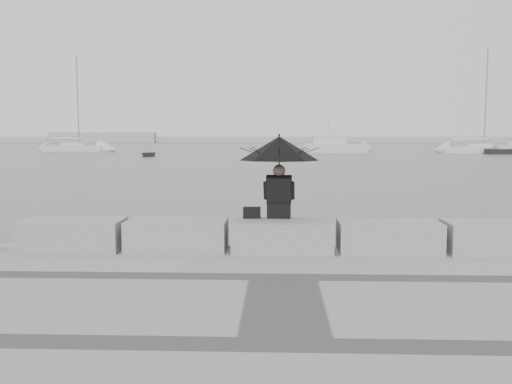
{
  "coord_description": "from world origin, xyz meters",
  "views": [
    {
      "loc": [
        -0.07,
        -9.5,
        2.39
      ],
      "look_at": [
        -0.55,
        3.0,
        1.11
      ],
      "focal_mm": 40.0,
      "sensor_mm": 36.0,
      "label": 1
    }
  ],
  "objects_px": {
    "sailboat_left": "(76,148)",
    "small_motorboat": "(509,151)",
    "motor_cruiser": "(335,146)",
    "dinghy": "(148,154)",
    "seated_person": "(279,155)",
    "sailboat_right": "(480,149)"
  },
  "relations": [
    {
      "from": "sailboat_left",
      "to": "small_motorboat",
      "type": "distance_m",
      "value": 55.8
    },
    {
      "from": "motor_cruiser",
      "to": "small_motorboat",
      "type": "xyz_separation_m",
      "value": [
        20.39,
        -4.17,
        -0.57
      ]
    },
    {
      "from": "dinghy",
      "to": "seated_person",
      "type": "bearing_deg",
      "value": -72.0
    },
    {
      "from": "seated_person",
      "to": "dinghy",
      "type": "height_order",
      "value": "seated_person"
    },
    {
      "from": "motor_cruiser",
      "to": "small_motorboat",
      "type": "distance_m",
      "value": 20.82
    },
    {
      "from": "seated_person",
      "to": "dinghy",
      "type": "xyz_separation_m",
      "value": [
        -13.91,
        51.09,
        -1.76
      ]
    },
    {
      "from": "sailboat_left",
      "to": "motor_cruiser",
      "type": "relative_size",
      "value": 1.57
    },
    {
      "from": "sailboat_left",
      "to": "motor_cruiser",
      "type": "distance_m",
      "value": 35.09
    },
    {
      "from": "small_motorboat",
      "to": "dinghy",
      "type": "bearing_deg",
      "value": -176.14
    },
    {
      "from": "small_motorboat",
      "to": "dinghy",
      "type": "height_order",
      "value": "small_motorboat"
    },
    {
      "from": "sailboat_left",
      "to": "sailboat_right",
      "type": "height_order",
      "value": "same"
    },
    {
      "from": "small_motorboat",
      "to": "sailboat_right",
      "type": "bearing_deg",
      "value": 131.47
    },
    {
      "from": "motor_cruiser",
      "to": "dinghy",
      "type": "xyz_separation_m",
      "value": [
        -21.3,
        -13.42,
        -0.62
      ]
    },
    {
      "from": "sailboat_right",
      "to": "motor_cruiser",
      "type": "bearing_deg",
      "value": -174.29
    },
    {
      "from": "sailboat_right",
      "to": "motor_cruiser",
      "type": "relative_size",
      "value": 1.57
    },
    {
      "from": "dinghy",
      "to": "small_motorboat",
      "type": "bearing_deg",
      "value": 15.28
    },
    {
      "from": "small_motorboat",
      "to": "motor_cruiser",
      "type": "bearing_deg",
      "value": 159.78
    },
    {
      "from": "small_motorboat",
      "to": "seated_person",
      "type": "bearing_deg",
      "value": -123.37
    },
    {
      "from": "seated_person",
      "to": "small_motorboat",
      "type": "xyz_separation_m",
      "value": [
        27.78,
        60.34,
        -1.72
      ]
    },
    {
      "from": "sailboat_left",
      "to": "small_motorboat",
      "type": "relative_size",
      "value": 2.25
    },
    {
      "from": "sailboat_right",
      "to": "small_motorboat",
      "type": "relative_size",
      "value": 2.25
    },
    {
      "from": "seated_person",
      "to": "small_motorboat",
      "type": "relative_size",
      "value": 0.24
    }
  ]
}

